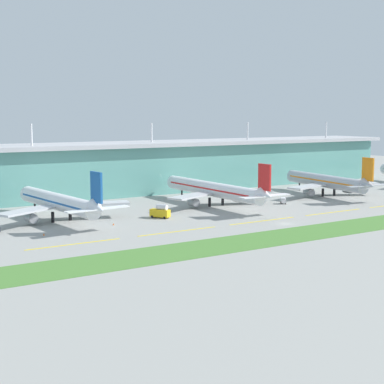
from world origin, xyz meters
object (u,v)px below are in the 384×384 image
Objects in this scene: airliner_far_middle at (327,182)px; airliner_center at (214,190)px; airliner_near_middle at (59,202)px; baggage_cart at (283,201)px; safety_cone_nose_front at (113,224)px; fuel_truck at (160,212)px; safety_cone_left_wingtip at (44,234)px.

airliner_center is at bearing 176.85° from airliner_far_middle.
airliner_near_middle is 123.92m from airliner_far_middle.
airliner_near_middle is at bearing 172.88° from baggage_cart.
baggage_cart reaches higher than safety_cone_nose_front.
airliner_near_middle is 89.20× the size of safety_cone_nose_front.
airliner_far_middle reaches higher than fuel_truck.
safety_cone_left_wingtip is at bearing -170.27° from fuel_truck.
airliner_center is at bearing 15.45° from safety_cone_left_wingtip.
safety_cone_nose_front is at bearing -175.76° from baggage_cart.
airliner_center is 29.44m from baggage_cart.
airliner_near_middle is 21.93m from safety_cone_nose_front.
airliner_near_middle is at bearing 178.52° from airliner_far_middle.
airliner_far_middle is 8.19× the size of fuel_truck.
fuel_truck is (-32.32, -13.61, -4.19)m from airliner_center.
airliner_near_middle is 1.01× the size of airliner_far_middle.
safety_cone_left_wingtip is at bearing -174.58° from baggage_cart.
airliner_center and airliner_far_middle have the same top height.
safety_cone_left_wingtip is (-44.58, -7.64, -1.91)m from fuel_truck.
fuel_truck is 1.89× the size of baggage_cart.
airliner_center reaches higher than fuel_truck.
safety_cone_nose_front is (24.69, 3.97, 0.00)m from safety_cone_left_wingtip.
airliner_near_middle and airliner_center have the same top height.
airliner_near_middle is 8.27× the size of fuel_truck.
safety_cone_nose_front is (12.14, -17.21, -6.10)m from airliner_near_middle.
safety_cone_nose_front is at bearing 9.15° from safety_cone_left_wingtip.
airliner_far_middle is at bearing -1.48° from airliner_near_middle.
fuel_truck is at bearing -173.58° from airliner_far_middle.
safety_cone_left_wingtip is at bearing -164.55° from airliner_center.
baggage_cart is at bearing -166.08° from airliner_far_middle.
baggage_cart is at bearing 2.11° from fuel_truck.
airliner_near_middle reaches higher than safety_cone_nose_front.
airliner_far_middle is at bearing -3.15° from airliner_center.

